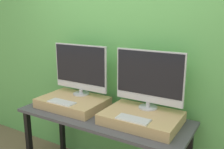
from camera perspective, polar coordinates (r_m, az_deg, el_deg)
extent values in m
cube|color=#66B75B|center=(2.59, 2.48, 4.49)|extent=(8.00, 0.04, 2.60)
cube|color=#47474C|center=(2.42, -2.08, -9.54)|extent=(1.67, 0.63, 0.03)
cube|color=black|center=(2.89, -18.40, -14.73)|extent=(0.05, 0.05, 0.75)
cube|color=black|center=(3.20, -11.37, -11.32)|extent=(0.05, 0.05, 0.75)
cube|color=tan|center=(2.63, -8.92, -6.27)|extent=(0.67, 0.48, 0.09)
cylinder|color=silver|center=(2.72, -7.06, -4.37)|extent=(0.17, 0.17, 0.01)
cylinder|color=silver|center=(2.71, -7.08, -3.78)|extent=(0.04, 0.04, 0.05)
cube|color=silver|center=(2.64, -7.24, 1.66)|extent=(0.65, 0.02, 0.48)
cube|color=black|center=(2.63, -7.45, 2.24)|extent=(0.62, 0.00, 0.40)
cube|color=silver|center=(2.68, -7.29, -2.78)|extent=(0.64, 0.00, 0.06)
cube|color=silver|center=(2.50, -11.44, -6.24)|extent=(0.28, 0.12, 0.01)
cube|color=silver|center=(2.49, -11.45, -6.08)|extent=(0.27, 0.11, 0.00)
cube|color=tan|center=(2.25, 6.76, -9.83)|extent=(0.67, 0.48, 0.09)
cylinder|color=silver|center=(2.35, 8.23, -7.42)|extent=(0.17, 0.17, 0.01)
cylinder|color=silver|center=(2.34, 8.25, -6.76)|extent=(0.04, 0.04, 0.05)
cube|color=silver|center=(2.26, 8.48, -0.50)|extent=(0.65, 0.02, 0.48)
cube|color=black|center=(2.24, 8.37, 0.16)|extent=(0.62, 0.00, 0.40)
cube|color=silver|center=(2.31, 8.16, -5.63)|extent=(0.64, 0.00, 0.06)
cube|color=silver|center=(2.09, 4.86, -10.15)|extent=(0.28, 0.12, 0.01)
cube|color=silver|center=(2.08, 4.86, -9.96)|extent=(0.27, 0.11, 0.00)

